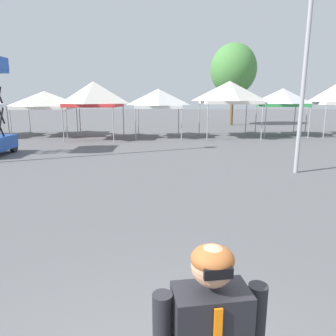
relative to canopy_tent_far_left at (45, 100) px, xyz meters
name	(u,v)px	position (x,y,z in m)	size (l,w,h in m)	color
canopy_tent_far_left	(45,100)	(0.00, 0.00, 0.00)	(3.83, 3.83, 2.96)	#9E9EA3
canopy_tent_behind_center	(94,94)	(3.69, -1.79, 0.36)	(3.31, 3.31, 3.51)	#9E9EA3
canopy_tent_center	(158,99)	(7.61, -0.97, 0.10)	(3.00, 3.00, 3.09)	#9E9EA3
canopy_tent_behind_right	(230,93)	(12.17, -0.91, 0.48)	(3.62, 3.62, 3.58)	#9E9EA3
canopy_tent_left_of_center	(283,97)	(15.90, -0.14, 0.17)	(3.06, 3.06, 3.15)	#9E9EA3
light_pole_opposite_side	(309,24)	(12.57, -10.92, 2.42)	(0.36, 0.36, 8.49)	#9E9EA3
tree_behind_tents_right	(233,69)	(14.31, 8.38, 2.68)	(4.20, 4.20, 7.39)	brown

